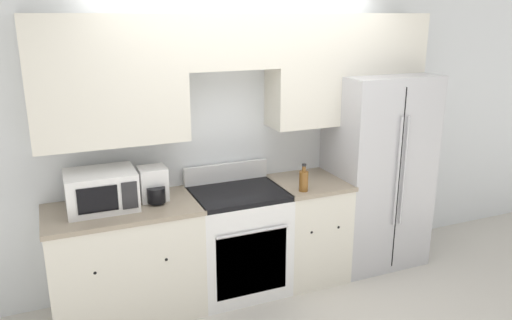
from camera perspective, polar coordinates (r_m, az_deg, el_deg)
name	(u,v)px	position (r m, az deg, el deg)	size (l,w,h in m)	color
ground_plane	(270,302)	(4.34, 1.66, -15.87)	(12.00, 12.00, 0.00)	beige
wall_back	(245,108)	(4.28, -1.28, 5.97)	(8.00, 0.39, 2.60)	silver
lower_cabinets_left	(126,261)	(4.12, -14.65, -11.14)	(1.15, 0.64, 0.90)	silver
lower_cabinets_right	(307,228)	(4.58, 5.88, -7.74)	(0.61, 0.64, 0.90)	silver
oven_range	(238,240)	(4.32, -2.05, -9.15)	(0.76, 0.65, 1.06)	white
refrigerator	(373,169)	(4.86, 13.17, -1.02)	(0.88, 0.81, 1.80)	#B7B7BC
microwave	(101,190)	(3.91, -17.28, -3.30)	(0.51, 0.40, 0.29)	white
bottle	(304,180)	(4.13, 5.47, -2.32)	(0.08, 0.08, 0.24)	brown
paper_towel_holder	(153,185)	(3.99, -11.64, -2.85)	(0.21, 0.28, 0.26)	white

